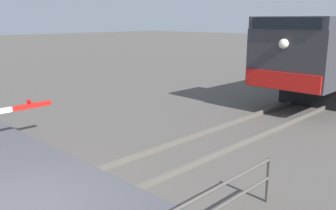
# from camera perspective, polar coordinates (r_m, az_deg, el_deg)

# --- Properties ---
(guard_railing) EXTENTS (0.08, 3.22, 0.95)m
(guard_railing) POSITION_cam_1_polar(r_m,az_deg,el_deg) (6.36, 8.44, -14.56)
(guard_railing) COLOR #4C4742
(guard_railing) RESTS_ON ground_plane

